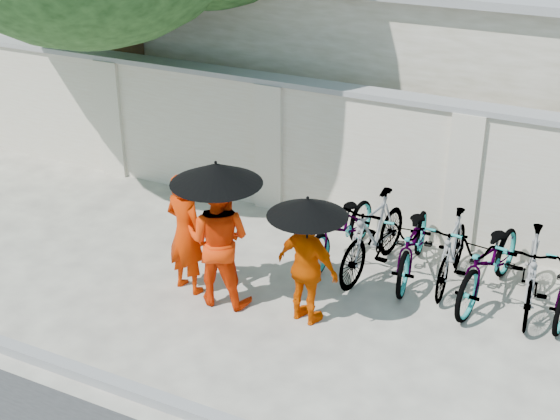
% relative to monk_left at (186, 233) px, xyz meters
% --- Properties ---
extents(ground, '(80.00, 80.00, 0.00)m').
position_rel_monk_left_xyz_m(ground, '(0.81, -0.39, -0.81)').
color(ground, beige).
extents(kerb, '(40.00, 0.16, 0.12)m').
position_rel_monk_left_xyz_m(kerb, '(0.81, -2.09, -0.75)').
color(kerb, gray).
rests_on(kerb, ground).
extents(compound_wall, '(20.00, 0.30, 2.00)m').
position_rel_monk_left_xyz_m(compound_wall, '(1.81, 2.81, 0.19)').
color(compound_wall, beige).
rests_on(compound_wall, ground).
extents(building_behind, '(14.00, 6.00, 3.20)m').
position_rel_monk_left_xyz_m(building_behind, '(2.81, 6.61, 0.79)').
color(building_behind, silver).
rests_on(building_behind, ground).
extents(monk_left, '(0.66, 0.50, 1.63)m').
position_rel_monk_left_xyz_m(monk_left, '(0.00, 0.00, 0.00)').
color(monk_left, '#C32700').
rests_on(monk_left, ground).
extents(monk_center, '(0.91, 0.75, 1.72)m').
position_rel_monk_left_xyz_m(monk_center, '(0.51, -0.05, 0.04)').
color(monk_center, '#ED3104').
rests_on(monk_center, ground).
extents(parasol_center, '(1.10, 1.10, 0.94)m').
position_rel_monk_left_xyz_m(parasol_center, '(0.56, -0.13, 0.97)').
color(parasol_center, black).
rests_on(parasol_center, ground).
extents(monk_right, '(0.91, 0.54, 1.46)m').
position_rel_monk_left_xyz_m(monk_right, '(1.68, 0.02, -0.09)').
color(monk_right, '#D74B00').
rests_on(monk_right, ground).
extents(parasol_right, '(0.93, 0.93, 0.84)m').
position_rel_monk_left_xyz_m(parasol_right, '(1.70, -0.06, 0.74)').
color(parasol_right, black).
rests_on(parasol_right, ground).
extents(bike_0, '(0.84, 1.91, 0.97)m').
position_rel_monk_left_xyz_m(bike_0, '(1.45, 1.62, -0.33)').
color(bike_0, gray).
rests_on(bike_0, ground).
extents(bike_1, '(0.72, 1.87, 1.10)m').
position_rel_monk_left_xyz_m(bike_1, '(1.96, 1.49, -0.27)').
color(bike_1, gray).
rests_on(bike_1, ground).
extents(bike_2, '(0.87, 1.92, 0.97)m').
position_rel_monk_left_xyz_m(bike_2, '(2.47, 1.66, -0.33)').
color(bike_2, gray).
rests_on(bike_2, ground).
extents(bike_3, '(0.53, 1.62, 0.96)m').
position_rel_monk_left_xyz_m(bike_3, '(2.99, 1.64, -0.33)').
color(bike_3, gray).
rests_on(bike_3, ground).
extents(bike_4, '(0.95, 2.05, 1.04)m').
position_rel_monk_left_xyz_m(bike_4, '(3.50, 1.53, -0.29)').
color(bike_4, gray).
rests_on(bike_4, ground).
extents(bike_5, '(0.70, 1.73, 1.01)m').
position_rel_monk_left_xyz_m(bike_5, '(4.01, 1.50, -0.31)').
color(bike_5, gray).
rests_on(bike_5, ground).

